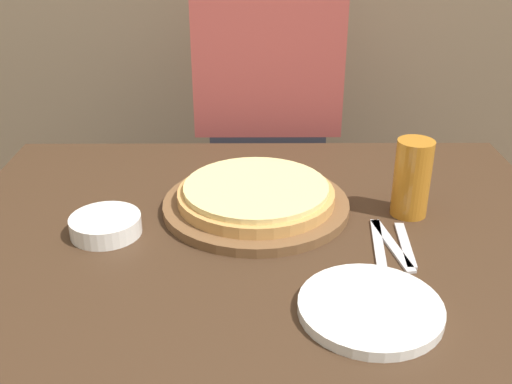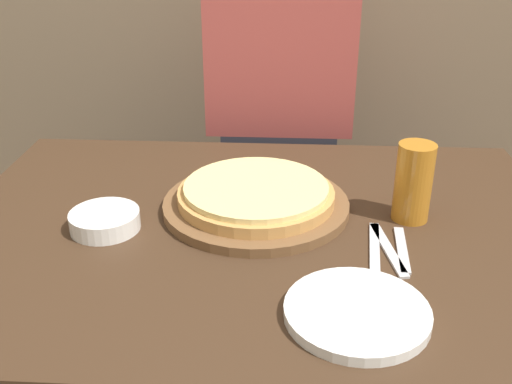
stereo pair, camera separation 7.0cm
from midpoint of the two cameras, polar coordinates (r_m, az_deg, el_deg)
The scene contains 9 objects.
dining_table at distance 1.40m, azimuth 1.64°, elevation -16.04°, with size 1.23×0.89×0.71m.
pizza_on_board at distance 1.24m, azimuth 1.62°, elevation -0.65°, with size 0.39×0.39×0.06m.
beer_glass at distance 1.22m, azimuth 16.39°, elevation 1.16°, with size 0.07×0.07×0.16m.
dinner_plate at distance 0.96m, azimuth 11.69°, elevation -11.20°, with size 0.23×0.23×0.02m.
side_bowl at distance 1.20m, azimuth -12.59°, elevation -2.69°, with size 0.14×0.14×0.04m.
fork at distance 1.13m, azimuth 12.97°, elevation -5.32°, with size 0.04×0.19×0.00m.
dinner_knife at distance 1.14m, azimuth 14.21°, elevation -5.33°, with size 0.05×0.19×0.00m.
spoon at distance 1.14m, azimuth 15.45°, elevation -5.34°, with size 0.03×0.16×0.00m.
diner_person at distance 1.80m, azimuth 3.32°, elevation 4.88°, with size 0.41×0.20×1.31m.
Camera 2 is at (0.06, -1.03, 1.29)m, focal length 42.00 mm.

